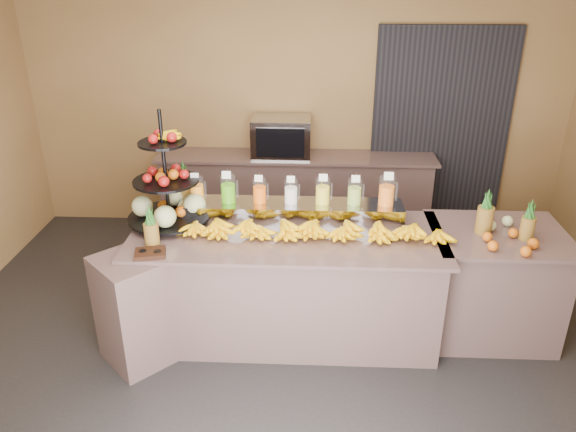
# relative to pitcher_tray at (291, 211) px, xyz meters

# --- Properties ---
(ground) EXTENTS (6.00, 6.00, 0.00)m
(ground) POSITION_rel_pitcher_tray_xyz_m (-0.02, -0.58, -1.01)
(ground) COLOR black
(ground) RESTS_ON ground
(room_envelope) EXTENTS (6.04, 5.02, 2.82)m
(room_envelope) POSITION_rel_pitcher_tray_xyz_m (0.17, 0.21, 0.87)
(room_envelope) COLOR olive
(room_envelope) RESTS_ON ground
(buffet_counter) EXTENTS (2.75, 1.25, 0.93)m
(buffet_counter) POSITION_rel_pitcher_tray_xyz_m (-0.13, -0.32, -0.54)
(buffet_counter) COLOR gray
(buffet_counter) RESTS_ON ground
(right_counter) EXTENTS (1.08, 0.88, 0.93)m
(right_counter) POSITION_rel_pitcher_tray_xyz_m (1.68, -0.18, -0.54)
(right_counter) COLOR gray
(right_counter) RESTS_ON ground
(back_ledge) EXTENTS (3.10, 0.55, 0.93)m
(back_ledge) POSITION_rel_pitcher_tray_xyz_m (-0.02, 1.67, -0.54)
(back_ledge) COLOR gray
(back_ledge) RESTS_ON ground
(pitcher_tray) EXTENTS (1.85, 0.30, 0.15)m
(pitcher_tray) POSITION_rel_pitcher_tray_xyz_m (0.00, 0.00, 0.00)
(pitcher_tray) COLOR gray
(pitcher_tray) RESTS_ON buffet_counter
(juice_pitcher_orange_a) EXTENTS (0.12, 0.12, 0.28)m
(juice_pitcher_orange_a) POSITION_rel_pitcher_tray_xyz_m (-0.78, -0.00, 0.17)
(juice_pitcher_orange_a) COLOR silver
(juice_pitcher_orange_a) RESTS_ON pitcher_tray
(juice_pitcher_green) EXTENTS (0.12, 0.13, 0.30)m
(juice_pitcher_green) POSITION_rel_pitcher_tray_xyz_m (-0.52, -0.00, 0.18)
(juice_pitcher_green) COLOR silver
(juice_pitcher_green) RESTS_ON pitcher_tray
(juice_pitcher_orange_b) EXTENTS (0.11, 0.12, 0.27)m
(juice_pitcher_orange_b) POSITION_rel_pitcher_tray_xyz_m (-0.26, -0.00, 0.17)
(juice_pitcher_orange_b) COLOR silver
(juice_pitcher_orange_b) RESTS_ON pitcher_tray
(juice_pitcher_milk) EXTENTS (0.11, 0.11, 0.27)m
(juice_pitcher_milk) POSITION_rel_pitcher_tray_xyz_m (-0.00, -0.00, 0.16)
(juice_pitcher_milk) COLOR silver
(juice_pitcher_milk) RESTS_ON pitcher_tray
(juice_pitcher_lemon) EXTENTS (0.12, 0.12, 0.29)m
(juice_pitcher_lemon) POSITION_rel_pitcher_tray_xyz_m (0.26, -0.00, 0.17)
(juice_pitcher_lemon) COLOR silver
(juice_pitcher_lemon) RESTS_ON pitcher_tray
(juice_pitcher_lime) EXTENTS (0.12, 0.12, 0.28)m
(juice_pitcher_lime) POSITION_rel_pitcher_tray_xyz_m (0.52, -0.00, 0.17)
(juice_pitcher_lime) COLOR silver
(juice_pitcher_lime) RESTS_ON pitcher_tray
(juice_pitcher_orange_c) EXTENTS (0.13, 0.14, 0.32)m
(juice_pitcher_orange_c) POSITION_rel_pitcher_tray_xyz_m (0.78, -0.00, 0.18)
(juice_pitcher_orange_c) COLOR silver
(juice_pitcher_orange_c) RESTS_ON pitcher_tray
(banana_heap) EXTENTS (2.17, 0.20, 0.18)m
(banana_heap) POSITION_rel_pitcher_tray_xyz_m (0.20, -0.30, 0.01)
(banana_heap) COLOR #F3B10C
(banana_heap) RESTS_ON buffet_counter
(fruit_stand) EXTENTS (0.69, 0.69, 0.95)m
(fruit_stand) POSITION_rel_pitcher_tray_xyz_m (-0.95, -0.11, 0.17)
(fruit_stand) COLOR black
(fruit_stand) RESTS_ON buffet_counter
(condiment_caddy) EXTENTS (0.25, 0.21, 0.03)m
(condiment_caddy) POSITION_rel_pitcher_tray_xyz_m (-1.01, -0.67, -0.06)
(condiment_caddy) COLOR black
(condiment_caddy) RESTS_ON buffet_counter
(pineapple_left_a) EXTENTS (0.11, 0.11, 0.35)m
(pineapple_left_a) POSITION_rel_pitcher_tray_xyz_m (-1.03, -0.53, 0.05)
(pineapple_left_a) COLOR brown
(pineapple_left_a) RESTS_ON buffet_counter
(pineapple_left_b) EXTENTS (0.16, 0.16, 0.46)m
(pineapple_left_b) POSITION_rel_pitcher_tray_xyz_m (-0.92, 0.13, 0.10)
(pineapple_left_b) COLOR brown
(pineapple_left_b) RESTS_ON buffet_counter
(right_fruit_pile) EXTENTS (0.42, 0.40, 0.22)m
(right_fruit_pile) POSITION_rel_pitcher_tray_xyz_m (1.68, -0.32, -0.00)
(right_fruit_pile) COLOR brown
(right_fruit_pile) RESTS_ON right_counter
(oven_warmer) EXTENTS (0.64, 0.45, 0.43)m
(oven_warmer) POSITION_rel_pitcher_tray_xyz_m (-0.17, 1.67, 0.14)
(oven_warmer) COLOR gray
(oven_warmer) RESTS_ON back_ledge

